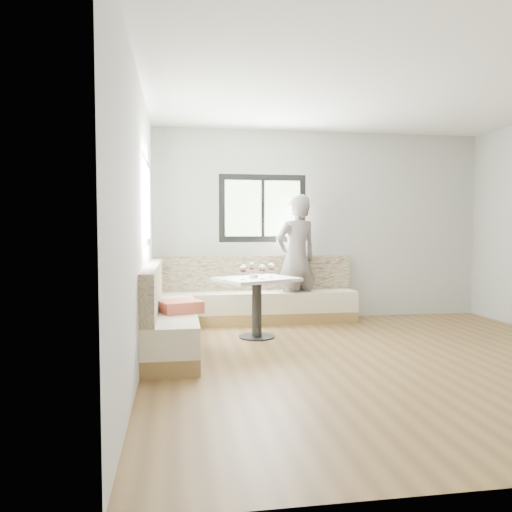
{
  "coord_description": "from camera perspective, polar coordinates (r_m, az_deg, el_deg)",
  "views": [
    {
      "loc": [
        -2.15,
        -4.8,
        1.36
      ],
      "look_at": [
        -1.18,
        1.36,
        1.01
      ],
      "focal_mm": 35.0,
      "sensor_mm": 36.0,
      "label": 1
    }
  ],
  "objects": [
    {
      "name": "room",
      "position": [
        5.3,
        14.07,
        3.67
      ],
      "size": [
        5.01,
        5.01,
        2.81
      ],
      "color": "brown",
      "rests_on": "ground"
    },
    {
      "name": "banquette",
      "position": [
        6.53,
        -3.95,
        -5.85
      ],
      "size": [
        2.9,
        2.8,
        0.95
      ],
      "color": "olive",
      "rests_on": "ground"
    },
    {
      "name": "table",
      "position": [
        6.19,
        0.09,
        -4.22
      ],
      "size": [
        1.12,
        1.02,
        0.75
      ],
      "rotation": [
        0.0,
        0.0,
        0.43
      ],
      "color": "black",
      "rests_on": "ground"
    },
    {
      "name": "person",
      "position": [
        7.19,
        4.62,
        -0.32
      ],
      "size": [
        0.78,
        0.65,
        1.84
      ],
      "primitive_type": "imported",
      "rotation": [
        0.0,
        0.0,
        3.5
      ],
      "color": "slate",
      "rests_on": "ground"
    },
    {
      "name": "olive_ramekin",
      "position": [
        6.14,
        -0.26,
        -2.3
      ],
      "size": [
        0.11,
        0.11,
        0.04
      ],
      "color": "white",
      "rests_on": "table"
    },
    {
      "name": "wine_glass_a",
      "position": [
        5.88,
        -1.49,
        -1.51
      ],
      "size": [
        0.08,
        0.08,
        0.18
      ],
      "color": "white",
      "rests_on": "table"
    },
    {
      "name": "wine_glass_b",
      "position": [
        5.97,
        0.74,
        -1.44
      ],
      "size": [
        0.08,
        0.08,
        0.18
      ],
      "color": "white",
      "rests_on": "table"
    },
    {
      "name": "wine_glass_c",
      "position": [
        6.16,
        1.77,
        -1.29
      ],
      "size": [
        0.08,
        0.08,
        0.18
      ],
      "color": "white",
      "rests_on": "table"
    },
    {
      "name": "wine_glass_d",
      "position": [
        6.24,
        -0.5,
        -1.24
      ],
      "size": [
        0.08,
        0.08,
        0.18
      ],
      "color": "white",
      "rests_on": "table"
    }
  ]
}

